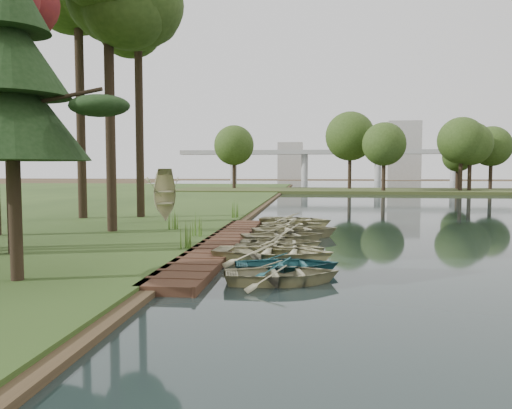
# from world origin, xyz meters

# --- Properties ---
(ground) EXTENTS (300.00, 300.00, 0.00)m
(ground) POSITION_xyz_m (0.00, 0.00, 0.00)
(ground) COLOR #3D2F1D
(boardwalk) EXTENTS (1.60, 16.00, 0.30)m
(boardwalk) POSITION_xyz_m (-1.60, 0.00, 0.15)
(boardwalk) COLOR #3A2216
(boardwalk) RESTS_ON ground
(peninsula) EXTENTS (50.00, 14.00, 0.45)m
(peninsula) POSITION_xyz_m (8.00, 50.00, 0.23)
(peninsula) COLOR #37411C
(peninsula) RESTS_ON ground
(far_trees) EXTENTS (45.60, 5.60, 8.80)m
(far_trees) POSITION_xyz_m (4.67, 50.00, 6.43)
(far_trees) COLOR black
(far_trees) RESTS_ON peninsula
(bridge) EXTENTS (95.90, 4.00, 8.60)m
(bridge) POSITION_xyz_m (12.31, 120.00, 7.08)
(bridge) COLOR #A5A5A0
(bridge) RESTS_ON ground
(building_a) EXTENTS (10.00, 8.00, 18.00)m
(building_a) POSITION_xyz_m (30.00, 140.00, 9.00)
(building_a) COLOR #A5A5A0
(building_a) RESTS_ON ground
(building_b) EXTENTS (8.00, 8.00, 12.00)m
(building_b) POSITION_xyz_m (-5.00, 145.00, 6.00)
(building_b) COLOR #A5A5A0
(building_b) RESTS_ON ground
(rowboat_0) EXTENTS (3.56, 2.85, 0.66)m
(rowboat_0) POSITION_xyz_m (1.18, -6.21, 0.38)
(rowboat_0) COLOR tan
(rowboat_0) RESTS_ON water
(rowboat_1) EXTENTS (3.47, 2.74, 0.65)m
(rowboat_1) POSITION_xyz_m (1.26, -4.89, 0.37)
(rowboat_1) COLOR #27656C
(rowboat_1) RESTS_ON water
(rowboat_2) EXTENTS (4.24, 3.21, 0.83)m
(rowboat_2) POSITION_xyz_m (0.71, -3.28, 0.46)
(rowboat_2) COLOR tan
(rowboat_2) RESTS_ON water
(rowboat_3) EXTENTS (3.41, 2.51, 0.69)m
(rowboat_3) POSITION_xyz_m (0.81, -1.88, 0.39)
(rowboat_3) COLOR tan
(rowboat_3) RESTS_ON water
(rowboat_4) EXTENTS (3.27, 2.42, 0.65)m
(rowboat_4) POSITION_xyz_m (0.79, -0.37, 0.38)
(rowboat_4) COLOR tan
(rowboat_4) RESTS_ON water
(rowboat_5) EXTENTS (4.25, 3.62, 0.75)m
(rowboat_5) POSITION_xyz_m (0.84, 1.25, 0.42)
(rowboat_5) COLOR tan
(rowboat_5) RESTS_ON water
(rowboat_6) EXTENTS (4.59, 3.83, 0.82)m
(rowboat_6) POSITION_xyz_m (1.26, 2.98, 0.46)
(rowboat_6) COLOR tan
(rowboat_6) RESTS_ON water
(rowboat_7) EXTENTS (3.87, 3.42, 0.66)m
(rowboat_7) POSITION_xyz_m (1.00, 4.43, 0.38)
(rowboat_7) COLOR tan
(rowboat_7) RESTS_ON water
(rowboat_8) EXTENTS (3.50, 2.75, 0.66)m
(rowboat_8) POSITION_xyz_m (0.97, 6.10, 0.38)
(rowboat_8) COLOR tan
(rowboat_8) RESTS_ON water
(rowboat_9) EXTENTS (4.52, 3.71, 0.82)m
(rowboat_9) POSITION_xyz_m (1.11, 7.53, 0.46)
(rowboat_9) COLOR tan
(rowboat_9) RESTS_ON water
(stored_rowboat) EXTENTS (3.53, 3.50, 0.60)m
(stored_rowboat) POSITION_xyz_m (-6.06, 6.95, 0.60)
(stored_rowboat) COLOR tan
(stored_rowboat) RESTS_ON bank
(tree_2) EXTENTS (3.71, 3.71, 10.11)m
(tree_2) POSITION_xyz_m (-8.12, -3.72, 8.70)
(tree_2) COLOR black
(tree_2) RESTS_ON bank
(tree_4) EXTENTS (4.74, 4.74, 12.55)m
(tree_4) POSITION_xyz_m (-7.21, 2.48, 10.71)
(tree_4) COLOR black
(tree_4) RESTS_ON bank
(tree_6) EXTENTS (3.95, 3.95, 13.10)m
(tree_6) POSITION_xyz_m (-8.29, 9.45, 11.46)
(tree_6) COLOR black
(tree_6) RESTS_ON bank
(pine_tree) EXTENTS (3.80, 3.80, 8.18)m
(pine_tree) POSITION_xyz_m (-5.57, -7.68, 5.42)
(pine_tree) COLOR black
(pine_tree) RESTS_ON bank
(reeds_0) EXTENTS (0.60, 0.60, 0.89)m
(reeds_0) POSITION_xyz_m (-2.60, -2.07, 0.75)
(reeds_0) COLOR #3F661E
(reeds_0) RESTS_ON bank
(reeds_1) EXTENTS (0.60, 0.60, 0.92)m
(reeds_1) POSITION_xyz_m (-2.98, 1.21, 0.76)
(reeds_1) COLOR #3F661E
(reeds_1) RESTS_ON bank
(reeds_2) EXTENTS (0.60, 0.60, 0.86)m
(reeds_2) POSITION_xyz_m (-4.56, 3.50, 0.73)
(reeds_2) COLOR #3F661E
(reeds_2) RESTS_ON bank
(reeds_3) EXTENTS (0.60, 0.60, 1.02)m
(reeds_3) POSITION_xyz_m (-2.60, 9.61, 0.81)
(reeds_3) COLOR #3F661E
(reeds_3) RESTS_ON bank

